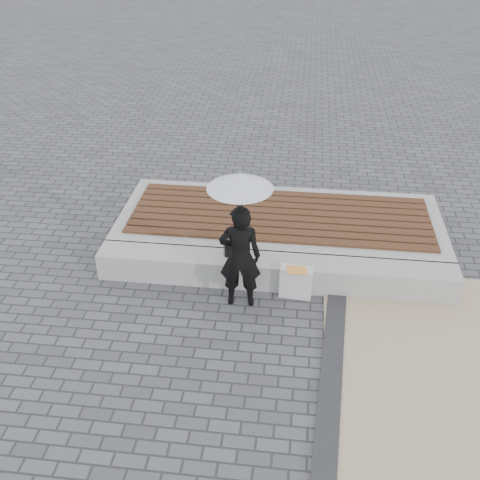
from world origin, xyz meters
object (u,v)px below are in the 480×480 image
parasol (240,181)px  handbag (237,246)px  canvas_tote (296,282)px  woman (240,257)px  seating_ledge (274,271)px

parasol → handbag: parasol is taller
parasol → canvas_tote: bearing=17.8°
woman → parasol: parasol is taller
woman → canvas_tote: woman is taller
parasol → handbag: size_ratio=2.89×
handbag → parasol: bearing=-96.7°
canvas_tote → woman: bearing=-156.7°
seating_ledge → parasol: bearing=-131.5°
parasol → canvas_tote: (0.74, 0.24, -1.60)m
woman → parasol: (-0.00, 0.00, 1.08)m
seating_ledge → handbag: (-0.54, 0.08, 0.33)m
seating_ledge → handbag: handbag is taller
handbag → seating_ledge: bearing=-26.5°
parasol → canvas_tote: parasol is taller
seating_ledge → parasol: 1.75m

